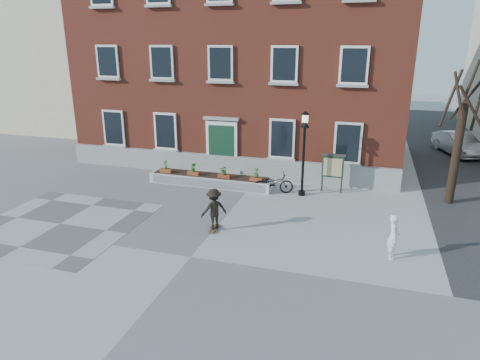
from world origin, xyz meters
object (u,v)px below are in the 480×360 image
(parked_car, at_px, (458,143))
(skateboarder, at_px, (214,209))
(notice_board, at_px, (333,167))
(lamp_post, at_px, (304,142))
(bystander, at_px, (393,237))
(bicycle, at_px, (273,183))

(parked_car, height_order, skateboarder, skateboarder)
(skateboarder, bearing_deg, notice_board, 55.61)
(parked_car, relative_size, lamp_post, 1.07)
(parked_car, bearing_deg, bystander, -125.06)
(lamp_post, xyz_separation_m, skateboarder, (-2.57, -4.81, -1.68))
(notice_board, bearing_deg, lamp_post, -147.76)
(bystander, height_order, skateboarder, skateboarder)
(notice_board, bearing_deg, bicycle, -160.55)
(bicycle, bearing_deg, bystander, -151.76)
(bicycle, xyz_separation_m, lamp_post, (1.34, 0.12, 2.05))
(parked_car, bearing_deg, notice_board, -145.16)
(bystander, bearing_deg, notice_board, 20.76)
(bystander, relative_size, lamp_post, 0.39)
(bicycle, relative_size, notice_board, 1.00)
(bicycle, relative_size, parked_car, 0.45)
(skateboarder, bearing_deg, parked_car, 54.67)
(parked_car, height_order, notice_board, notice_board)
(notice_board, relative_size, skateboarder, 1.13)
(bicycle, relative_size, lamp_post, 0.48)
(bicycle, xyz_separation_m, skateboarder, (-1.23, -4.69, 0.37))
(lamp_post, bearing_deg, parked_car, 51.69)
(bicycle, bearing_deg, skateboarder, 147.93)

